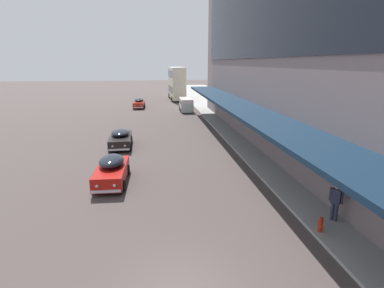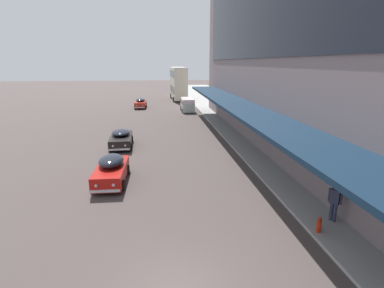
# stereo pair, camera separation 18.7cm
# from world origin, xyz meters

# --- Properties ---
(transit_bus_kerbside_front) EXTENTS (3.00, 9.48, 6.31)m
(transit_bus_kerbside_front) POSITION_xyz_m (3.92, 51.55, 3.40)
(transit_bus_kerbside_front) COLOR beige
(transit_bus_kerbside_front) RESTS_ON ground
(sedan_second_mid) EXTENTS (1.92, 4.54, 1.66)m
(sedan_second_mid) POSITION_xyz_m (-3.35, 9.83, 0.81)
(sedan_second_mid) COLOR #B61510
(sedan_second_mid) RESTS_ON ground
(sedan_oncoming_front) EXTENTS (1.90, 4.69, 1.52)m
(sedan_oncoming_front) POSITION_xyz_m (-3.06, 41.68, 0.76)
(sedan_oncoming_front) COLOR #AD2316
(sedan_oncoming_front) RESTS_ON ground
(sedan_oncoming_rear) EXTENTS (2.03, 4.56, 1.49)m
(sedan_oncoming_rear) POSITION_xyz_m (-3.65, 18.08, 0.74)
(sedan_oncoming_rear) COLOR black
(sedan_oncoming_rear) RESTS_ON ground
(vw_van) EXTENTS (1.92, 4.55, 1.96)m
(vw_van) POSITION_xyz_m (4.19, 37.16, 1.10)
(vw_van) COLOR #B9C6BD
(vw_van) RESTS_ON ground
(pedestrian_at_kerb) EXTENTS (0.44, 0.50, 1.86)m
(pedestrian_at_kerb) POSITION_xyz_m (7.45, 3.49, 1.18)
(pedestrian_at_kerb) COLOR #2C3046
(pedestrian_at_kerb) RESTS_ON sidewalk_kerb
(fire_hydrant) EXTENTS (0.20, 0.40, 0.70)m
(fire_hydrant) POSITION_xyz_m (6.32, 2.67, 0.49)
(fire_hydrant) COLOR #B72711
(fire_hydrant) RESTS_ON sidewalk_kerb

